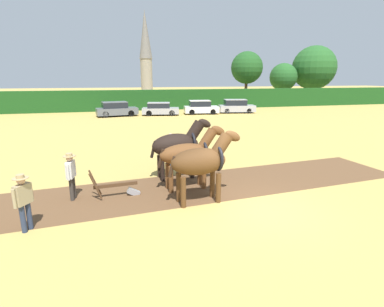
{
  "coord_description": "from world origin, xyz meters",
  "views": [
    {
      "loc": [
        -4.18,
        -8.29,
        4.16
      ],
      "look_at": [
        -1.2,
        3.3,
        1.1
      ],
      "focal_mm": 28.0,
      "sensor_mm": 36.0,
      "label": 1
    }
  ],
  "objects_px": {
    "farmer_beside_team": "(171,147)",
    "parked_car_left": "(160,109)",
    "plow": "(120,188)",
    "parked_car_far_left": "(116,109)",
    "tree_left": "(247,68)",
    "tree_center": "(314,68)",
    "draft_horse_lead_left": "(202,161)",
    "farmer_at_plow": "(71,173)",
    "parked_car_center_left": "(201,108)",
    "draft_horse_lead_right": "(189,154)",
    "farmer_onlooker_left": "(23,199)",
    "parked_car_center": "(236,106)",
    "draft_horse_trail_left": "(178,145)",
    "church_spire": "(146,52)",
    "tree_center_left": "(283,77)"
  },
  "relations": [
    {
      "from": "draft_horse_lead_left",
      "to": "parked_car_center_left",
      "type": "height_order",
      "value": "draft_horse_lead_left"
    },
    {
      "from": "farmer_at_plow",
      "to": "farmer_beside_team",
      "type": "xyz_separation_m",
      "value": [
        4.09,
        3.3,
        -0.06
      ]
    },
    {
      "from": "plow",
      "to": "tree_center_left",
      "type": "bearing_deg",
      "value": 47.35
    },
    {
      "from": "church_spire",
      "to": "farmer_onlooker_left",
      "type": "height_order",
      "value": "church_spire"
    },
    {
      "from": "parked_car_far_left",
      "to": "parked_car_left",
      "type": "distance_m",
      "value": 4.77
    },
    {
      "from": "draft_horse_lead_left",
      "to": "draft_horse_trail_left",
      "type": "height_order",
      "value": "draft_horse_trail_left"
    },
    {
      "from": "parked_car_far_left",
      "to": "parked_car_center",
      "type": "distance_m",
      "value": 13.94
    },
    {
      "from": "tree_center_left",
      "to": "draft_horse_lead_left",
      "type": "xyz_separation_m",
      "value": [
        -24.52,
        -36.23,
        -2.72
      ]
    },
    {
      "from": "tree_center_left",
      "to": "parked_car_left",
      "type": "xyz_separation_m",
      "value": [
        -22.31,
        -11.91,
        -3.47
      ]
    },
    {
      "from": "tree_left",
      "to": "plow",
      "type": "height_order",
      "value": "tree_left"
    },
    {
      "from": "draft_horse_lead_left",
      "to": "farmer_at_plow",
      "type": "relative_size",
      "value": 1.58
    },
    {
      "from": "draft_horse_trail_left",
      "to": "parked_car_center_left",
      "type": "distance_m",
      "value": 22.73
    },
    {
      "from": "tree_left",
      "to": "parked_car_center",
      "type": "distance_m",
      "value": 12.42
    },
    {
      "from": "draft_horse_lead_right",
      "to": "plow",
      "type": "distance_m",
      "value": 2.81
    },
    {
      "from": "farmer_beside_team",
      "to": "parked_car_center_left",
      "type": "bearing_deg",
      "value": 67.77
    },
    {
      "from": "draft_horse_lead_left",
      "to": "farmer_at_plow",
      "type": "height_order",
      "value": "draft_horse_lead_left"
    },
    {
      "from": "farmer_beside_team",
      "to": "farmer_onlooker_left",
      "type": "height_order",
      "value": "farmer_onlooker_left"
    },
    {
      "from": "parked_car_far_left",
      "to": "draft_horse_lead_left",
      "type": "bearing_deg",
      "value": -93.54
    },
    {
      "from": "tree_left",
      "to": "draft_horse_trail_left",
      "type": "height_order",
      "value": "tree_left"
    },
    {
      "from": "farmer_beside_team",
      "to": "parked_car_center",
      "type": "height_order",
      "value": "parked_car_center"
    },
    {
      "from": "tree_center_left",
      "to": "farmer_onlooker_left",
      "type": "relative_size",
      "value": 3.9
    },
    {
      "from": "tree_center",
      "to": "farmer_at_plow",
      "type": "xyz_separation_m",
      "value": [
        -34.79,
        -35.4,
        -4.71
      ]
    },
    {
      "from": "parked_car_center",
      "to": "farmer_onlooker_left",
      "type": "bearing_deg",
      "value": -113.36
    },
    {
      "from": "farmer_onlooker_left",
      "to": "parked_car_far_left",
      "type": "bearing_deg",
      "value": 116.25
    },
    {
      "from": "tree_center",
      "to": "draft_horse_lead_left",
      "type": "xyz_separation_m",
      "value": [
        -30.48,
        -36.7,
        -4.25
      ]
    },
    {
      "from": "tree_center_left",
      "to": "parked_car_far_left",
      "type": "height_order",
      "value": "tree_center_left"
    },
    {
      "from": "tree_left",
      "to": "tree_center",
      "type": "distance_m",
      "value": 13.64
    },
    {
      "from": "parked_car_center_left",
      "to": "parked_car_center",
      "type": "xyz_separation_m",
      "value": [
        4.42,
        0.03,
        0.02
      ]
    },
    {
      "from": "draft_horse_lead_right",
      "to": "parked_car_left",
      "type": "distance_m",
      "value": 23.07
    },
    {
      "from": "church_spire",
      "to": "draft_horse_lead_right",
      "type": "distance_m",
      "value": 57.36
    },
    {
      "from": "plow",
      "to": "parked_car_far_left",
      "type": "height_order",
      "value": "parked_car_far_left"
    },
    {
      "from": "church_spire",
      "to": "farmer_beside_team",
      "type": "distance_m",
      "value": 54.27
    },
    {
      "from": "farmer_at_plow",
      "to": "parked_car_left",
      "type": "height_order",
      "value": "farmer_at_plow"
    },
    {
      "from": "draft_horse_lead_right",
      "to": "farmer_onlooker_left",
      "type": "distance_m",
      "value": 5.6
    },
    {
      "from": "plow",
      "to": "church_spire",
      "type": "bearing_deg",
      "value": 78.04
    },
    {
      "from": "farmer_beside_team",
      "to": "parked_car_left",
      "type": "height_order",
      "value": "farmer_beside_team"
    },
    {
      "from": "farmer_beside_team",
      "to": "parked_car_center_left",
      "type": "relative_size",
      "value": 0.38
    },
    {
      "from": "farmer_beside_team",
      "to": "parked_car_center",
      "type": "relative_size",
      "value": 0.35
    },
    {
      "from": "draft_horse_lead_left",
      "to": "draft_horse_lead_right",
      "type": "xyz_separation_m",
      "value": [
        -0.11,
        1.37,
        -0.08
      ]
    },
    {
      "from": "parked_car_center_left",
      "to": "tree_left",
      "type": "bearing_deg",
      "value": 51.56
    },
    {
      "from": "parked_car_center",
      "to": "plow",
      "type": "bearing_deg",
      "value": -111.07
    },
    {
      "from": "farmer_at_plow",
      "to": "parked_car_far_left",
      "type": "relative_size",
      "value": 0.36
    },
    {
      "from": "tree_center_left",
      "to": "farmer_beside_team",
      "type": "bearing_deg",
      "value": -128.02
    },
    {
      "from": "tree_left",
      "to": "parked_car_far_left",
      "type": "bearing_deg",
      "value": -153.62
    },
    {
      "from": "farmer_onlooker_left",
      "to": "parked_car_center",
      "type": "xyz_separation_m",
      "value": [
        16.65,
        25.07,
        -0.19
      ]
    },
    {
      "from": "draft_horse_lead_right",
      "to": "parked_car_left",
      "type": "relative_size",
      "value": 0.64
    },
    {
      "from": "church_spire",
      "to": "draft_horse_lead_right",
      "type": "relative_size",
      "value": 6.43
    },
    {
      "from": "draft_horse_lead_right",
      "to": "parked_car_center_left",
      "type": "relative_size",
      "value": 0.67
    },
    {
      "from": "parked_car_left",
      "to": "parked_car_center_left",
      "type": "bearing_deg",
      "value": 10.14
    },
    {
      "from": "tree_left",
      "to": "tree_center",
      "type": "bearing_deg",
      "value": 10.13
    }
  ]
}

